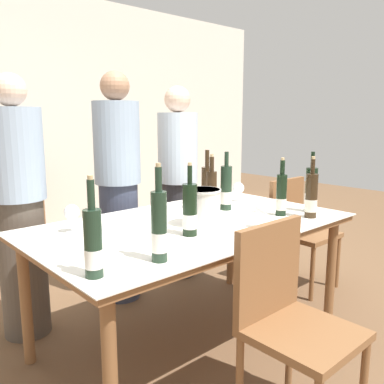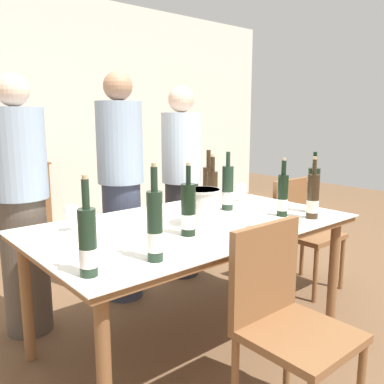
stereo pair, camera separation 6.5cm
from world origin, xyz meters
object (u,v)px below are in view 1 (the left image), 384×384
wine_bottle_0 (281,195)px  wine_glass_2 (262,211)px  person_host (19,210)px  wine_bottle_2 (190,211)px  wine_glass_0 (238,189)px  wine_bottle_4 (207,190)px  wine_bottle_6 (159,228)px  person_guest_left (118,189)px  dining_table (192,233)px  wine_bottle_8 (211,194)px  wine_bottle_3 (93,244)px  wine_glass_1 (72,213)px  chair_right_end (297,225)px  person_guest_right (178,183)px  wine_bottle_1 (226,189)px  ice_bucket (202,206)px  wine_bottle_5 (311,197)px  wine_bottle_7 (311,191)px  chair_near_front (288,312)px

wine_bottle_0 → wine_glass_2: (-0.32, -0.10, -0.03)m
wine_glass_2 → person_host: (-0.91, 1.11, -0.04)m
wine_bottle_2 → wine_glass_0: size_ratio=2.71×
wine_bottle_4 → wine_bottle_6: wine_bottle_6 is taller
wine_bottle_0 → wine_bottle_6: (-1.06, -0.14, 0.02)m
wine_bottle_4 → person_guest_left: person_guest_left is taller
dining_table → wine_glass_0: bearing=18.9°
wine_bottle_8 → wine_glass_2: (-0.00, -0.39, -0.04)m
dining_table → wine_glass_2: bearing=-58.8°
wine_bottle_3 → wine_bottle_8: bearing=21.5°
wine_bottle_0 → wine_bottle_8: size_ratio=0.94×
wine_glass_0 → wine_glass_1: size_ratio=0.93×
wine_bottle_4 → wine_glass_0: wine_bottle_4 is taller
wine_bottle_0 → wine_bottle_6: size_ratio=0.86×
wine_bottle_0 → wine_bottle_4: wine_bottle_4 is taller
chair_right_end → wine_glass_2: bearing=-157.2°
wine_bottle_4 → person_host: person_host is taller
wine_glass_0 → person_host: 1.47m
wine_glass_2 → wine_bottle_6: bearing=-176.8°
person_guest_right → wine_bottle_6: bearing=-132.6°
wine_bottle_1 → wine_bottle_2: wine_bottle_1 is taller
dining_table → person_guest_left: person_guest_left is taller
ice_bucket → wine_bottle_5: wine_bottle_5 is taller
wine_bottle_1 → wine_bottle_4: wine_bottle_4 is taller
wine_bottle_7 → wine_bottle_2: bearing=172.6°
wine_bottle_2 → wine_bottle_6: size_ratio=0.91×
wine_bottle_0 → wine_glass_1: bearing=155.7°
wine_bottle_4 → person_guest_right: 0.80m
person_guest_right → wine_glass_1: bearing=-153.9°
wine_bottle_5 → person_guest_right: (0.02, 1.27, -0.07)m
wine_bottle_1 → wine_bottle_2: 0.64m
person_guest_left → wine_bottle_2: bearing=-101.1°
dining_table → ice_bucket: size_ratio=8.66×
person_guest_right → wine_bottle_7: bearing=-84.2°
person_host → person_guest_right: same height
wine_bottle_8 → person_guest_right: 0.94m
wine_bottle_1 → wine_bottle_7: size_ratio=0.99×
person_guest_left → person_host: bearing=-176.2°
wine_bottle_4 → wine_glass_0: (0.37, 0.06, -0.04)m
wine_glass_1 → wine_glass_2: 1.02m
wine_glass_2 → chair_near_front: 0.63m
wine_bottle_3 → wine_bottle_6: wine_bottle_6 is taller
chair_right_end → wine_bottle_0: bearing=-154.9°
person_host → wine_bottle_0: bearing=-39.3°
person_host → wine_glass_2: bearing=-50.7°
wine_bottle_2 → chair_right_end: bearing=10.8°
wine_bottle_7 → wine_bottle_8: (-0.55, 0.35, -0.00)m
person_guest_left → person_guest_right: person_guest_left is taller
wine_bottle_6 → wine_glass_2: (0.74, 0.04, -0.05)m
wine_glass_2 → chair_right_end: bearing=22.8°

